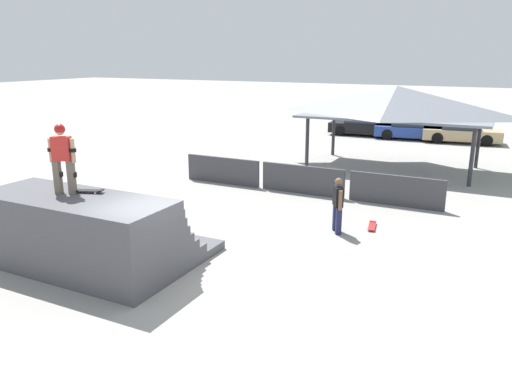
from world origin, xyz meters
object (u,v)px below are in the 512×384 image
skater_on_deck (62,154)px  parked_car_blue (409,129)px  skateboard_on_ground (372,225)px  bystander_walking (338,202)px  parked_car_tan (461,132)px  skateboard_on_deck (88,190)px  parked_car_black (362,126)px

skater_on_deck → parked_car_blue: skater_on_deck is taller
skateboard_on_ground → parked_car_blue: parked_car_blue is taller
skater_on_deck → skateboard_on_ground: 8.80m
bystander_walking → parked_car_tan: size_ratio=0.36×
skateboard_on_deck → parked_car_tan: bearing=54.3°
skateboard_on_deck → parked_car_black: bearing=68.7°
bystander_walking → parked_car_black: (-4.21, 18.18, -0.30)m
parked_car_tan → parked_car_blue: bearing=172.9°
skateboard_on_ground → parked_car_tan: 17.16m
skateboard_on_deck → parked_car_tan: size_ratio=0.19×
skateboard_on_deck → parked_car_black: (0.42, 23.02, -1.26)m
bystander_walking → parked_car_black: bystander_walking is taller
skater_on_deck → bystander_walking: skater_on_deck is taller
skateboard_on_ground → parked_car_blue: 17.28m
skateboard_on_ground → parked_car_tan: parked_car_tan is taller
bystander_walking → parked_car_tan: (1.70, 18.01, -0.30)m
bystander_walking → skateboard_on_ground: (0.82, 0.88, -0.84)m
skateboard_on_deck → bystander_walking: skateboard_on_deck is taller
parked_car_black → parked_car_tan: same height
bystander_walking → parked_car_blue: bystander_walking is taller
parked_car_tan → parked_car_black: bearing=171.6°
skateboard_on_deck → parked_car_black: size_ratio=0.20×
skateboard_on_deck → parked_car_tan: skateboard_on_deck is taller
skateboard_on_deck → bystander_walking: size_ratio=0.52×
bystander_walking → parked_car_black: bearing=-18.5°
skateboard_on_ground → parked_car_black: 18.03m
parked_car_tan → bystander_walking: bearing=-102.2°
bystander_walking → parked_car_tan: bystander_walking is taller
parked_car_black → parked_car_tan: size_ratio=0.94×
skater_on_deck → bystander_walking: 7.41m
bystander_walking → skateboard_on_deck: bearing=104.8°
bystander_walking → parked_car_blue: size_ratio=0.38×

